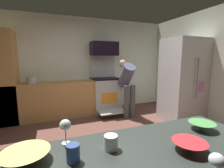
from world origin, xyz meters
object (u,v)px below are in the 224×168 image
at_px(microwave, 104,49).
at_px(mug_coffee, 73,153).
at_px(mixing_bowl_small, 25,157).
at_px(mug_tea, 111,142).
at_px(refrigerator, 183,81).
at_px(wine_glass_extra, 217,162).
at_px(oven_range, 106,93).
at_px(mixing_bowl_prep, 189,146).
at_px(mixing_bowl_large, 202,126).
at_px(stock_pot, 32,80).
at_px(person_cook, 127,83).
at_px(wine_glass_mid, 65,126).

height_order(microwave, mug_coffee, microwave).
distance_m(mixing_bowl_small, mug_tea, 0.50).
bearing_deg(microwave, mug_tea, -107.99).
distance_m(refrigerator, wine_glass_extra, 3.32).
xyz_separation_m(oven_range, mug_tea, (-1.11, -3.32, 0.43)).
xyz_separation_m(microwave, mixing_bowl_prep, (-0.65, -3.61, -0.83)).
distance_m(mixing_bowl_prep, mug_tea, 0.50).
height_order(mixing_bowl_small, mug_tea, mug_tea).
distance_m(oven_range, wine_glass_extra, 3.87).
distance_m(microwave, refrigerator, 2.19).
distance_m(oven_range, microwave, 1.25).
relative_size(refrigerator, mug_coffee, 18.69).
height_order(mixing_bowl_small, mixing_bowl_prep, mixing_bowl_small).
bearing_deg(mixing_bowl_large, refrigerator, 48.21).
bearing_deg(mug_coffee, mixing_bowl_small, 159.97).
bearing_deg(wine_glass_extra, stock_pot, 106.29).
xyz_separation_m(mixing_bowl_large, stock_pot, (-1.56, 3.33, 0.05)).
distance_m(oven_range, mug_coffee, 3.65).
xyz_separation_m(mug_coffee, mug_tea, (0.24, 0.04, -0.00)).
bearing_deg(mixing_bowl_large, microwave, 84.92).
height_order(oven_range, stock_pot, oven_range).
xyz_separation_m(person_cook, mixing_bowl_large, (-0.69, -2.73, 0.07)).
distance_m(oven_range, mixing_bowl_prep, 3.59).
height_order(mixing_bowl_prep, mug_tea, mug_tea).
height_order(mixing_bowl_prep, wine_glass_mid, wine_glass_mid).
xyz_separation_m(person_cook, mixing_bowl_prep, (-1.03, -2.93, 0.07)).
distance_m(mixing_bowl_prep, wine_glass_mid, 0.82).
distance_m(mug_coffee, mug_tea, 0.25).
distance_m(person_cook, mixing_bowl_large, 2.82).
height_order(mixing_bowl_large, mixing_bowl_small, mixing_bowl_small).
bearing_deg(oven_range, mixing_bowl_small, -116.17).
bearing_deg(oven_range, wine_glass_mid, -113.60).
xyz_separation_m(microwave, person_cook, (0.38, -0.68, -0.89)).
relative_size(microwave, wine_glass_mid, 4.24).
relative_size(microwave, mixing_bowl_large, 3.54).
relative_size(oven_range, mug_tea, 16.59).
height_order(microwave, wine_glass_extra, microwave).
xyz_separation_m(wine_glass_mid, mug_coffee, (0.02, -0.22, -0.08)).
height_order(oven_range, mixing_bowl_small, oven_range).
xyz_separation_m(person_cook, mug_tea, (-1.49, -2.73, 0.08)).
distance_m(person_cook, mixing_bowl_small, 3.34).
bearing_deg(mixing_bowl_small, mug_coffee, -20.03).
distance_m(mixing_bowl_large, stock_pot, 3.68).
bearing_deg(mixing_bowl_prep, mixing_bowl_small, 165.59).
bearing_deg(mixing_bowl_large, mixing_bowl_prep, -150.41).
xyz_separation_m(mixing_bowl_prep, mug_tea, (-0.46, 0.20, 0.02)).
bearing_deg(mug_tea, wine_glass_mid, 146.17).
bearing_deg(stock_pot, mixing_bowl_small, -85.55).
height_order(wine_glass_mid, mug_tea, wine_glass_mid).
relative_size(person_cook, mixing_bowl_large, 6.98).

